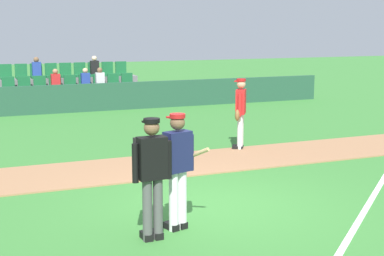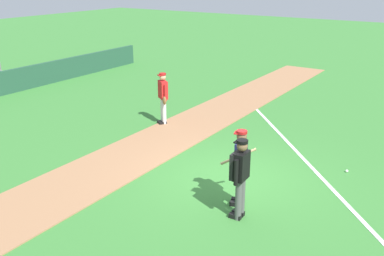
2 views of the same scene
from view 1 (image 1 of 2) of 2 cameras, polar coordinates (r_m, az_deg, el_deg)
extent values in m
plane|color=#387A33|center=(9.79, 2.18, -7.78)|extent=(80.00, 80.00, 0.00)
cube|color=#9E704C|center=(12.44, -3.54, -3.83)|extent=(28.00, 2.12, 0.03)
cube|color=white|center=(10.95, 17.82, -6.29)|extent=(9.05, 8.03, 0.01)
cube|color=#234C38|center=(20.71, -11.49, 2.94)|extent=(20.00, 0.16, 1.00)
cube|color=slate|center=(22.16, -12.18, 2.45)|extent=(5.55, 2.10, 0.30)
cube|color=slate|center=(21.71, -12.01, 3.23)|extent=(5.45, 0.85, 0.40)
cube|color=#196033|center=(21.29, -17.82, 3.52)|extent=(0.44, 0.40, 0.08)
cube|color=#196033|center=(21.49, -17.91, 4.24)|extent=(0.44, 0.08, 0.50)
cube|color=#196033|center=(21.34, -16.35, 3.61)|extent=(0.44, 0.40, 0.08)
cube|color=#196033|center=(21.54, -16.45, 4.33)|extent=(0.44, 0.08, 0.50)
cube|color=#196033|center=(21.41, -14.89, 3.70)|extent=(0.44, 0.40, 0.08)
cube|color=#196033|center=(21.60, -15.00, 4.42)|extent=(0.44, 0.08, 0.50)
cube|color=#196033|center=(21.49, -13.43, 3.78)|extent=(0.44, 0.40, 0.08)
cube|color=#196033|center=(21.68, -13.55, 4.50)|extent=(0.44, 0.08, 0.50)
cube|color=red|center=(21.51, -13.49, 4.59)|extent=(0.32, 0.22, 0.52)
sphere|color=#9E7051|center=(21.48, -13.52, 5.52)|extent=(0.20, 0.20, 0.20)
cube|color=#196033|center=(21.58, -11.99, 3.87)|extent=(0.44, 0.40, 0.08)
cube|color=#196033|center=(21.77, -12.12, 4.57)|extent=(0.44, 0.08, 0.50)
cube|color=#196033|center=(21.69, -10.56, 3.94)|extent=(0.44, 0.40, 0.08)
cube|color=#196033|center=(21.88, -10.70, 4.65)|extent=(0.44, 0.08, 0.50)
cube|color=#263F99|center=(21.71, -10.61, 4.74)|extent=(0.32, 0.22, 0.52)
sphere|color=tan|center=(21.68, -10.64, 5.66)|extent=(0.20, 0.20, 0.20)
cube|color=#196033|center=(21.81, -9.14, 4.02)|extent=(0.44, 0.40, 0.08)
cube|color=#196033|center=(22.00, -9.29, 4.72)|extent=(0.44, 0.08, 0.50)
cube|color=silver|center=(21.83, -9.20, 4.81)|extent=(0.32, 0.22, 0.52)
sphere|color=brown|center=(21.80, -9.22, 5.73)|extent=(0.20, 0.20, 0.20)
cube|color=#196033|center=(21.94, -7.74, 4.09)|extent=(0.44, 0.40, 0.08)
cube|color=#196033|center=(22.13, -7.90, 4.79)|extent=(0.44, 0.08, 0.50)
cube|color=#196033|center=(22.09, -6.36, 4.16)|extent=(0.44, 0.40, 0.08)
cube|color=#196033|center=(22.27, -6.53, 4.85)|extent=(0.44, 0.08, 0.50)
cube|color=slate|center=(22.50, -12.45, 4.48)|extent=(5.45, 0.85, 0.40)
cube|color=#196033|center=(22.10, -18.07, 4.77)|extent=(0.44, 0.40, 0.08)
cube|color=#196033|center=(22.30, -18.15, 5.46)|extent=(0.44, 0.08, 0.50)
cube|color=#196033|center=(22.15, -16.65, 4.86)|extent=(0.44, 0.40, 0.08)
cube|color=#196033|center=(22.35, -16.74, 5.54)|extent=(0.44, 0.08, 0.50)
cube|color=#196033|center=(22.21, -15.23, 4.94)|extent=(0.44, 0.40, 0.08)
cube|color=#196033|center=(22.41, -15.34, 5.62)|extent=(0.44, 0.08, 0.50)
cube|color=#263F99|center=(22.24, -15.29, 5.72)|extent=(0.32, 0.22, 0.52)
sphere|color=brown|center=(22.22, -15.33, 6.62)|extent=(0.20, 0.20, 0.20)
cube|color=#196033|center=(22.29, -13.83, 5.02)|extent=(0.44, 0.40, 0.08)
cube|color=#196033|center=(22.48, -13.94, 5.69)|extent=(0.44, 0.08, 0.50)
cube|color=#196033|center=(22.38, -12.43, 5.09)|extent=(0.44, 0.40, 0.08)
cube|color=#196033|center=(22.57, -12.56, 5.77)|extent=(0.44, 0.08, 0.50)
cube|color=#196033|center=(22.48, -11.05, 5.16)|extent=(0.44, 0.40, 0.08)
cube|color=#196033|center=(22.67, -11.18, 5.83)|extent=(0.44, 0.08, 0.50)
cube|color=#196033|center=(22.59, -9.68, 5.23)|extent=(0.44, 0.40, 0.08)
cube|color=#196033|center=(22.79, -9.82, 5.90)|extent=(0.44, 0.08, 0.50)
cube|color=black|center=(22.62, -9.73, 6.00)|extent=(0.32, 0.22, 0.52)
sphere|color=beige|center=(22.60, -9.75, 6.88)|extent=(0.20, 0.20, 0.20)
cube|color=#196033|center=(22.72, -8.32, 5.29)|extent=(0.44, 0.40, 0.08)
cube|color=#196033|center=(22.92, -8.47, 5.96)|extent=(0.44, 0.08, 0.50)
cube|color=#196033|center=(22.86, -6.98, 5.35)|extent=(0.44, 0.40, 0.08)
cube|color=#196033|center=(23.06, -7.14, 6.01)|extent=(0.44, 0.08, 0.50)
cylinder|color=white|center=(8.51, -1.86, -7.37)|extent=(0.14, 0.14, 0.90)
cylinder|color=white|center=(8.60, -1.00, -7.17)|extent=(0.14, 0.14, 0.90)
cube|color=black|center=(8.68, -2.08, -9.80)|extent=(0.19, 0.28, 0.10)
cube|color=black|center=(8.77, -1.24, -9.58)|extent=(0.19, 0.28, 0.10)
cube|color=#191E47|center=(8.36, -1.45, -2.36)|extent=(0.45, 0.33, 0.60)
cylinder|color=#191E47|center=(8.23, -2.83, -2.94)|extent=(0.09, 0.09, 0.55)
cylinder|color=#191E47|center=(8.52, -0.12, -2.46)|extent=(0.09, 0.09, 0.55)
sphere|color=brown|center=(8.28, -1.46, 0.55)|extent=(0.22, 0.22, 0.22)
cylinder|color=#B21919|center=(8.26, -1.47, 1.23)|extent=(0.23, 0.23, 0.06)
cube|color=#B21919|center=(8.35, -1.88, 1.11)|extent=(0.21, 0.17, 0.02)
cylinder|color=tan|center=(8.62, -0.54, -3.00)|extent=(0.49, 0.69, 0.41)
cylinder|color=#4C4C4C|center=(8.14, -4.48, -8.21)|extent=(0.14, 0.14, 0.90)
cylinder|color=#4C4C4C|center=(8.20, -3.43, -8.07)|extent=(0.14, 0.14, 0.90)
cube|color=black|center=(8.33, -4.59, -10.71)|extent=(0.13, 0.27, 0.10)
cube|color=black|center=(8.38, -3.55, -10.56)|extent=(0.13, 0.27, 0.10)
cube|color=black|center=(7.97, -4.02, -3.01)|extent=(0.41, 0.24, 0.60)
cylinder|color=black|center=(7.89, -5.70, -3.53)|extent=(0.09, 0.09, 0.55)
cylinder|color=black|center=(8.07, -2.36, -3.19)|extent=(0.09, 0.09, 0.55)
sphere|color=brown|center=(7.88, -4.05, 0.04)|extent=(0.22, 0.22, 0.22)
cylinder|color=black|center=(7.86, -4.06, 0.75)|extent=(0.23, 0.23, 0.06)
cube|color=black|center=(7.96, -4.32, 0.65)|extent=(0.19, 0.13, 0.02)
cube|color=black|center=(8.08, -4.35, -2.82)|extent=(0.44, 0.10, 0.56)
cylinder|color=silver|center=(14.05, 4.83, -0.42)|extent=(0.14, 0.14, 0.90)
cylinder|color=silver|center=(14.21, 4.90, -0.31)|extent=(0.14, 0.14, 0.90)
cube|color=black|center=(14.13, 4.56, -2.01)|extent=(0.28, 0.24, 0.10)
cube|color=black|center=(14.29, 4.63, -1.88)|extent=(0.28, 0.24, 0.10)
cube|color=red|center=(14.01, 4.91, 2.65)|extent=(0.40, 0.45, 0.60)
cylinder|color=red|center=(13.77, 4.79, 2.32)|extent=(0.09, 0.09, 0.55)
cylinder|color=red|center=(14.27, 5.01, 2.58)|extent=(0.09, 0.09, 0.55)
sphere|color=tan|center=(13.96, 4.93, 4.40)|extent=(0.22, 0.22, 0.22)
cylinder|color=#B21919|center=(13.95, 4.94, 4.81)|extent=(0.23, 0.23, 0.06)
cube|color=#B21919|center=(13.97, 4.53, 4.70)|extent=(0.20, 0.22, 0.02)
ellipsoid|color=brown|center=(13.79, 4.56, 1.28)|extent=(0.21, 0.23, 0.28)
camera|label=2|loc=(6.41, -77.72, 19.72)|focal=40.78mm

